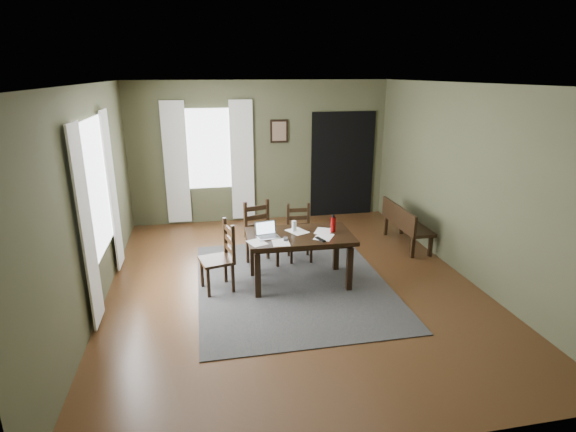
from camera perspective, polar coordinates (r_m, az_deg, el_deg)
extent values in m
cube|color=#492C16|center=(6.40, 0.52, -8.56)|extent=(5.00, 6.00, 0.01)
cube|color=#484A30|center=(8.81, -3.42, 8.09)|extent=(5.00, 0.02, 2.70)
cube|color=#484A30|center=(3.22, 11.59, -10.09)|extent=(5.00, 0.02, 2.70)
cube|color=#484A30|center=(5.96, -23.73, 1.83)|extent=(0.02, 6.00, 2.70)
cube|color=#484A30|center=(6.86, 21.52, 4.06)|extent=(0.02, 6.00, 2.70)
cube|color=white|center=(5.73, 0.60, 16.46)|extent=(5.00, 6.00, 0.02)
cube|color=#363636|center=(6.39, 0.53, -8.47)|extent=(2.60, 3.20, 0.01)
cube|color=black|center=(6.13, 1.49, -2.58)|extent=(1.45, 0.89, 0.06)
cube|color=black|center=(6.15, 1.49, -3.04)|extent=(1.29, 0.74, 0.05)
cube|color=black|center=(5.89, -3.88, -7.53)|extent=(0.08, 0.08, 0.61)
cube|color=black|center=(6.50, -4.50, -5.04)|extent=(0.08, 0.08, 0.61)
cube|color=black|center=(6.13, 7.80, -6.64)|extent=(0.08, 0.08, 0.61)
cube|color=black|center=(6.71, 6.12, -4.33)|extent=(0.08, 0.08, 0.61)
cube|color=black|center=(6.10, -9.08, -5.59)|extent=(0.50, 0.50, 0.04)
cube|color=black|center=(6.30, -10.88, -7.11)|extent=(0.05, 0.05, 0.40)
cube|color=black|center=(6.38, -7.94, -6.63)|extent=(0.05, 0.05, 0.40)
cube|color=black|center=(6.01, -10.08, -8.36)|extent=(0.05, 0.05, 0.40)
cube|color=black|center=(6.09, -7.01, -7.84)|extent=(0.05, 0.05, 0.40)
cube|color=black|center=(6.21, -7.98, -2.47)|extent=(0.05, 0.05, 0.51)
cube|color=black|center=(5.89, -6.97, -3.56)|extent=(0.05, 0.05, 0.51)
cube|color=black|center=(6.10, -7.44, -4.21)|extent=(0.10, 0.30, 0.07)
cube|color=black|center=(6.05, -7.49, -3.00)|extent=(0.10, 0.30, 0.07)
cube|color=black|center=(6.00, -7.54, -1.77)|extent=(0.10, 0.30, 0.07)
cube|color=black|center=(6.80, -3.31, -2.78)|extent=(0.53, 0.53, 0.04)
cube|color=black|center=(6.67, -4.02, -5.32)|extent=(0.05, 0.05, 0.42)
cube|color=black|center=(6.96, -5.16, -4.32)|extent=(0.05, 0.05, 0.42)
cube|color=black|center=(6.80, -1.35, -4.80)|extent=(0.05, 0.05, 0.42)
cube|color=black|center=(7.09, -2.58, -3.85)|extent=(0.05, 0.05, 0.42)
cube|color=black|center=(6.81, -5.42, -0.36)|extent=(0.06, 0.06, 0.53)
cube|color=black|center=(6.94, -2.63, 0.07)|extent=(0.06, 0.06, 0.53)
cube|color=black|center=(6.92, -3.98, -1.26)|extent=(0.31, 0.11, 0.07)
cube|color=black|center=(6.87, -4.01, -0.14)|extent=(0.31, 0.11, 0.07)
cube|color=black|center=(6.83, -4.04, 0.99)|extent=(0.31, 0.11, 0.07)
cube|color=black|center=(7.00, 1.51, -2.55)|extent=(0.40, 0.40, 0.04)
cube|color=black|center=(6.91, 0.44, -4.63)|extent=(0.04, 0.04, 0.37)
cube|color=black|center=(7.19, 0.09, -3.71)|extent=(0.04, 0.04, 0.37)
cube|color=black|center=(6.96, 2.95, -4.50)|extent=(0.04, 0.04, 0.37)
cube|color=black|center=(7.24, 2.50, -3.58)|extent=(0.04, 0.04, 0.37)
cube|color=black|center=(7.06, 0.00, -0.28)|extent=(0.04, 0.04, 0.47)
cube|color=black|center=(7.10, 2.60, -0.16)|extent=(0.04, 0.04, 0.47)
cube|color=black|center=(7.12, 1.30, -1.19)|extent=(0.28, 0.04, 0.06)
cube|color=black|center=(7.08, 1.30, -0.22)|extent=(0.28, 0.04, 0.06)
cube|color=black|center=(7.04, 1.31, 0.76)|extent=(0.28, 0.04, 0.06)
cube|color=black|center=(7.87, 14.95, -1.00)|extent=(0.40, 1.26, 0.05)
cube|color=black|center=(7.56, 17.62, -3.66)|extent=(0.05, 0.05, 0.35)
cube|color=black|center=(7.43, 15.54, -3.87)|extent=(0.05, 0.05, 0.35)
cube|color=black|center=(8.46, 14.21, -1.07)|extent=(0.05, 0.05, 0.35)
cube|color=black|center=(8.34, 12.31, -1.21)|extent=(0.05, 0.05, 0.35)
cube|color=black|center=(7.74, 13.86, 0.17)|extent=(0.04, 1.26, 0.31)
cube|color=#B7B7BC|center=(6.00, -2.56, -2.70)|extent=(0.33, 0.25, 0.01)
cube|color=#B7B7BC|center=(6.06, -2.90, -1.50)|extent=(0.30, 0.10, 0.19)
cube|color=silver|center=(6.06, -2.87, -1.52)|extent=(0.26, 0.08, 0.16)
cube|color=#3F3F42|center=(5.99, -2.53, -2.66)|extent=(0.27, 0.16, 0.00)
cube|color=#3F3F42|center=(5.90, -0.30, -2.94)|extent=(0.07, 0.11, 0.03)
cube|color=black|center=(5.93, 4.14, -2.98)|extent=(0.11, 0.19, 0.02)
cylinder|color=silver|center=(6.23, 0.78, -1.27)|extent=(0.08, 0.08, 0.15)
cylinder|color=#990B0C|center=(6.22, 5.75, -1.08)|extent=(0.09, 0.09, 0.21)
cylinder|color=black|center=(6.18, 5.78, -0.01)|extent=(0.06, 0.06, 0.03)
cube|color=white|center=(5.84, -3.97, -3.38)|extent=(0.29, 0.32, 0.00)
cube|color=white|center=(6.04, 4.56, -2.66)|extent=(0.34, 0.37, 0.00)
cube|color=white|center=(6.23, 1.17, -1.95)|extent=(0.33, 0.36, 0.00)
cube|color=white|center=(6.26, 4.50, -1.92)|extent=(0.32, 0.35, 0.00)
cube|color=white|center=(5.83, -0.93, -3.37)|extent=(0.23, 0.30, 0.00)
cube|color=white|center=(6.11, -23.19, 3.26)|extent=(0.01, 1.30, 1.70)
cube|color=white|center=(8.69, -10.02, 8.38)|extent=(1.00, 0.01, 1.50)
cube|color=silver|center=(5.40, -24.22, -1.44)|extent=(0.03, 0.48, 2.30)
cube|color=silver|center=(6.95, -21.41, 2.95)|extent=(0.03, 0.48, 2.30)
cube|color=silver|center=(8.72, -14.03, 6.48)|extent=(0.44, 0.03, 2.30)
cube|color=silver|center=(8.74, -5.84, 6.95)|extent=(0.44, 0.03, 2.30)
cube|color=black|center=(8.78, -1.14, 10.72)|extent=(0.34, 0.03, 0.44)
cube|color=brown|center=(8.76, -1.13, 10.71)|extent=(0.27, 0.01, 0.36)
cube|color=black|center=(9.20, 6.93, 6.51)|extent=(1.30, 0.03, 2.10)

